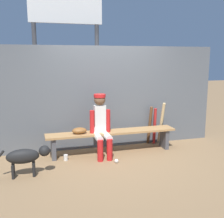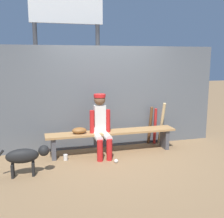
{
  "view_description": "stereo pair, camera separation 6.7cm",
  "coord_description": "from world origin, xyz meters",
  "px_view_note": "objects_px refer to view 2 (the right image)",
  "views": [
    {
      "loc": [
        -1.5,
        -5.16,
        1.9
      ],
      "look_at": [
        0.0,
        0.0,
        0.9
      ],
      "focal_mm": 44.63,
      "sensor_mm": 36.0,
      "label": 1
    },
    {
      "loc": [
        -1.44,
        -5.18,
        1.9
      ],
      "look_at": [
        0.0,
        0.0,
        0.9
      ],
      "focal_mm": 44.63,
      "sensor_mm": 36.0,
      "label": 2
    }
  ],
  "objects_px": {
    "dog": "(26,156)",
    "scoreboard": "(69,26)",
    "cup_on_ground": "(66,157)",
    "bat_wood_dark": "(150,125)",
    "baseball": "(116,161)",
    "dugout_bench": "(112,136)",
    "player_seated": "(101,123)",
    "baseball_glove": "(79,130)",
    "bat_aluminum_red": "(155,126)",
    "cup_on_bench": "(95,130)",
    "bat_wood_natural": "(162,123)"
  },
  "relations": [
    {
      "from": "bat_aluminum_red",
      "to": "cup_on_bench",
      "type": "bearing_deg",
      "value": -166.99
    },
    {
      "from": "cup_on_bench",
      "to": "player_seated",
      "type": "bearing_deg",
      "value": -40.98
    },
    {
      "from": "dugout_bench",
      "to": "bat_aluminum_red",
      "type": "relative_size",
      "value": 3.25
    },
    {
      "from": "baseball",
      "to": "cup_on_ground",
      "type": "relative_size",
      "value": 0.67
    },
    {
      "from": "baseball",
      "to": "scoreboard",
      "type": "relative_size",
      "value": 0.02
    },
    {
      "from": "baseball",
      "to": "cup_on_bench",
      "type": "distance_m",
      "value": 0.77
    },
    {
      "from": "player_seated",
      "to": "dugout_bench",
      "type": "bearing_deg",
      "value": 23.5
    },
    {
      "from": "dugout_bench",
      "to": "cup_on_ground",
      "type": "height_order",
      "value": "dugout_bench"
    },
    {
      "from": "dugout_bench",
      "to": "player_seated",
      "type": "xyz_separation_m",
      "value": [
        -0.25,
        -0.11,
        0.3
      ]
    },
    {
      "from": "player_seated",
      "to": "baseball",
      "type": "bearing_deg",
      "value": -68.91
    },
    {
      "from": "dugout_bench",
      "to": "player_seated",
      "type": "relative_size",
      "value": 2.17
    },
    {
      "from": "dugout_bench",
      "to": "cup_on_ground",
      "type": "relative_size",
      "value": 23.8
    },
    {
      "from": "dugout_bench",
      "to": "player_seated",
      "type": "bearing_deg",
      "value": -156.5
    },
    {
      "from": "bat_aluminum_red",
      "to": "dog",
      "type": "distance_m",
      "value": 2.9
    },
    {
      "from": "cup_on_ground",
      "to": "bat_wood_dark",
      "type": "bearing_deg",
      "value": 14.75
    },
    {
      "from": "bat_wood_dark",
      "to": "dog",
      "type": "bearing_deg",
      "value": -158.36
    },
    {
      "from": "bat_wood_dark",
      "to": "baseball",
      "type": "height_order",
      "value": "bat_wood_dark"
    },
    {
      "from": "player_seated",
      "to": "dog",
      "type": "xyz_separation_m",
      "value": [
        -1.39,
        -0.58,
        -0.32
      ]
    },
    {
      "from": "bat_wood_natural",
      "to": "dugout_bench",
      "type": "bearing_deg",
      "value": -167.47
    },
    {
      "from": "bat_wood_dark",
      "to": "scoreboard",
      "type": "distance_m",
      "value": 2.96
    },
    {
      "from": "dugout_bench",
      "to": "bat_wood_natural",
      "type": "height_order",
      "value": "bat_wood_natural"
    },
    {
      "from": "player_seated",
      "to": "bat_wood_dark",
      "type": "xyz_separation_m",
      "value": [
        1.21,
        0.45,
        -0.23
      ]
    },
    {
      "from": "dog",
      "to": "scoreboard",
      "type": "bearing_deg",
      "value": 65.22
    },
    {
      "from": "bat_wood_dark",
      "to": "bat_wood_natural",
      "type": "relative_size",
      "value": 0.89
    },
    {
      "from": "bat_aluminum_red",
      "to": "dugout_bench",
      "type": "bearing_deg",
      "value": -163.49
    },
    {
      "from": "bat_wood_natural",
      "to": "cup_on_ground",
      "type": "relative_size",
      "value": 8.62
    },
    {
      "from": "cup_on_ground",
      "to": "dugout_bench",
      "type": "bearing_deg",
      "value": 9.84
    },
    {
      "from": "dugout_bench",
      "to": "bat_aluminum_red",
      "type": "bearing_deg",
      "value": 16.51
    },
    {
      "from": "bat_wood_dark",
      "to": "bat_wood_natural",
      "type": "bearing_deg",
      "value": -16.05
    },
    {
      "from": "bat_wood_dark",
      "to": "dog",
      "type": "relative_size",
      "value": 1.01
    },
    {
      "from": "bat_wood_dark",
      "to": "baseball",
      "type": "bearing_deg",
      "value": -139.44
    },
    {
      "from": "player_seated",
      "to": "cup_on_ground",
      "type": "xyz_separation_m",
      "value": [
        -0.7,
        -0.06,
        -0.6
      ]
    },
    {
      "from": "bat_aluminum_red",
      "to": "bat_wood_natural",
      "type": "relative_size",
      "value": 0.85
    },
    {
      "from": "baseball_glove",
      "to": "dugout_bench",
      "type": "bearing_deg",
      "value": 0.0
    },
    {
      "from": "bat_aluminum_red",
      "to": "dog",
      "type": "height_order",
      "value": "bat_aluminum_red"
    },
    {
      "from": "player_seated",
      "to": "bat_aluminum_red",
      "type": "xyz_separation_m",
      "value": [
        1.32,
        0.43,
        -0.25
      ]
    },
    {
      "from": "cup_on_bench",
      "to": "dog",
      "type": "height_order",
      "value": "cup_on_bench"
    },
    {
      "from": "dugout_bench",
      "to": "bat_wood_natural",
      "type": "distance_m",
      "value": 1.24
    },
    {
      "from": "baseball",
      "to": "scoreboard",
      "type": "bearing_deg",
      "value": 104.04
    },
    {
      "from": "bat_wood_natural",
      "to": "baseball",
      "type": "bearing_deg",
      "value": -147.45
    },
    {
      "from": "bat_aluminum_red",
      "to": "bat_wood_natural",
      "type": "distance_m",
      "value": 0.16
    },
    {
      "from": "scoreboard",
      "to": "player_seated",
      "type": "bearing_deg",
      "value": -77.94
    },
    {
      "from": "baseball_glove",
      "to": "bat_wood_natural",
      "type": "bearing_deg",
      "value": 8.2
    },
    {
      "from": "player_seated",
      "to": "cup_on_ground",
      "type": "height_order",
      "value": "player_seated"
    },
    {
      "from": "bat_wood_dark",
      "to": "bat_aluminum_red",
      "type": "relative_size",
      "value": 1.05
    },
    {
      "from": "dugout_bench",
      "to": "bat_wood_natural",
      "type": "relative_size",
      "value": 2.76
    },
    {
      "from": "bat_wood_dark",
      "to": "cup_on_bench",
      "type": "distance_m",
      "value": 1.37
    },
    {
      "from": "baseball",
      "to": "cup_on_bench",
      "type": "relative_size",
      "value": 0.67
    },
    {
      "from": "dugout_bench",
      "to": "dog",
      "type": "xyz_separation_m",
      "value": [
        -1.63,
        -0.69,
        -0.02
      ]
    },
    {
      "from": "player_seated",
      "to": "bat_aluminum_red",
      "type": "bearing_deg",
      "value": 17.86
    }
  ]
}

